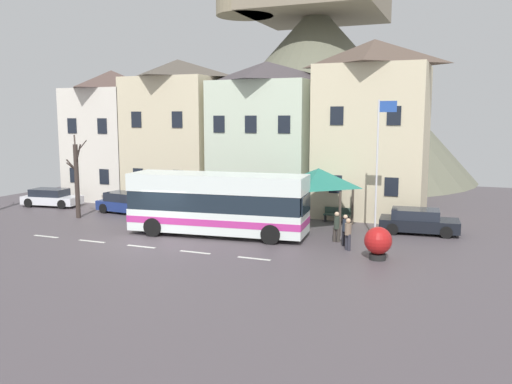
{
  "coord_description": "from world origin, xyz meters",
  "views": [
    {
      "loc": [
        14.75,
        -22.53,
        6.29
      ],
      "look_at": [
        3.39,
        5.68,
        2.02
      ],
      "focal_mm": 37.2,
      "sensor_mm": 36.0,
      "label": 1
    }
  ],
  "objects_px": {
    "townhouse_01": "(179,132)",
    "townhouse_03": "(372,129)",
    "parked_car_01": "(127,203)",
    "harbour_buoy": "(378,242)",
    "bus_shelter": "(319,178)",
    "flagpole": "(379,159)",
    "hilltop_castle": "(314,85)",
    "bare_tree_01": "(77,178)",
    "public_bench": "(337,214)",
    "transit_bus": "(218,205)",
    "parked_car_02": "(51,198)",
    "pedestrian_02": "(345,229)",
    "parked_car_00": "(418,221)",
    "pedestrian_01": "(348,233)",
    "townhouse_00": "(113,135)",
    "pedestrian_03": "(294,217)",
    "townhouse_02": "(266,136)",
    "pedestrian_00": "(337,226)"
  },
  "relations": [
    {
      "from": "parked_car_01",
      "to": "public_bench",
      "type": "xyz_separation_m",
      "value": [
        13.71,
        2.21,
        -0.19
      ]
    },
    {
      "from": "public_bench",
      "to": "flagpole",
      "type": "xyz_separation_m",
      "value": [
        2.94,
        -3.59,
        3.69
      ]
    },
    {
      "from": "parked_car_00",
      "to": "pedestrian_02",
      "type": "bearing_deg",
      "value": -129.42
    },
    {
      "from": "townhouse_00",
      "to": "pedestrian_00",
      "type": "relative_size",
      "value": 6.35
    },
    {
      "from": "parked_car_02",
      "to": "townhouse_02",
      "type": "bearing_deg",
      "value": 11.68
    },
    {
      "from": "pedestrian_00",
      "to": "flagpole",
      "type": "distance_m",
      "value": 4.1
    },
    {
      "from": "parked_car_01",
      "to": "pedestrian_03",
      "type": "xyz_separation_m",
      "value": [
        12.12,
        -1.42,
        0.17
      ]
    },
    {
      "from": "parked_car_01",
      "to": "pedestrian_03",
      "type": "bearing_deg",
      "value": -0.08
    },
    {
      "from": "parked_car_01",
      "to": "harbour_buoy",
      "type": "distance_m",
      "value": 18.27
    },
    {
      "from": "townhouse_02",
      "to": "pedestrian_00",
      "type": "height_order",
      "value": "townhouse_02"
    },
    {
      "from": "townhouse_00",
      "to": "pedestrian_03",
      "type": "height_order",
      "value": "townhouse_00"
    },
    {
      "from": "townhouse_02",
      "to": "transit_bus",
      "type": "distance_m",
      "value": 9.73
    },
    {
      "from": "townhouse_02",
      "to": "townhouse_03",
      "type": "relative_size",
      "value": 0.91
    },
    {
      "from": "townhouse_01",
      "to": "parked_car_02",
      "type": "height_order",
      "value": "townhouse_01"
    },
    {
      "from": "bus_shelter",
      "to": "flagpole",
      "type": "bearing_deg",
      "value": -21.98
    },
    {
      "from": "bus_shelter",
      "to": "pedestrian_03",
      "type": "distance_m",
      "value": 2.71
    },
    {
      "from": "pedestrian_00",
      "to": "harbour_buoy",
      "type": "height_order",
      "value": "pedestrian_00"
    },
    {
      "from": "townhouse_01",
      "to": "townhouse_03",
      "type": "xyz_separation_m",
      "value": [
        14.27,
        -0.33,
        0.31
      ]
    },
    {
      "from": "parked_car_02",
      "to": "pedestrian_02",
      "type": "xyz_separation_m",
      "value": [
        22.09,
        -3.91,
        0.23
      ]
    },
    {
      "from": "townhouse_03",
      "to": "pedestrian_03",
      "type": "bearing_deg",
      "value": -114.66
    },
    {
      "from": "bare_tree_01",
      "to": "public_bench",
      "type": "bearing_deg",
      "value": 17.05
    },
    {
      "from": "transit_bus",
      "to": "bus_shelter",
      "type": "bearing_deg",
      "value": 34.65
    },
    {
      "from": "townhouse_01",
      "to": "parked_car_00",
      "type": "relative_size",
      "value": 2.43
    },
    {
      "from": "townhouse_00",
      "to": "townhouse_01",
      "type": "distance_m",
      "value": 5.94
    },
    {
      "from": "hilltop_castle",
      "to": "parked_car_00",
      "type": "xyz_separation_m",
      "value": [
        12.92,
        -24.58,
        -9.05
      ]
    },
    {
      "from": "bare_tree_01",
      "to": "hilltop_castle",
      "type": "bearing_deg",
      "value": 75.03
    },
    {
      "from": "parked_car_00",
      "to": "pedestrian_01",
      "type": "xyz_separation_m",
      "value": [
        -2.75,
        -5.21,
        0.2
      ]
    },
    {
      "from": "bare_tree_01",
      "to": "transit_bus",
      "type": "bearing_deg",
      "value": -6.74
    },
    {
      "from": "hilltop_castle",
      "to": "parked_car_01",
      "type": "relative_size",
      "value": 7.67
    },
    {
      "from": "bus_shelter",
      "to": "pedestrian_01",
      "type": "bearing_deg",
      "value": -58.87
    },
    {
      "from": "hilltop_castle",
      "to": "parked_car_01",
      "type": "distance_m",
      "value": 27.5
    },
    {
      "from": "parked_car_01",
      "to": "transit_bus",
      "type": "bearing_deg",
      "value": -17.2
    },
    {
      "from": "parked_car_01",
      "to": "harbour_buoy",
      "type": "xyz_separation_m",
      "value": [
        17.39,
        -5.59,
        0.15
      ]
    },
    {
      "from": "parked_car_01",
      "to": "bare_tree_01",
      "type": "xyz_separation_m",
      "value": [
        -1.84,
        -2.56,
        1.86
      ]
    },
    {
      "from": "pedestrian_01",
      "to": "parked_car_01",
      "type": "bearing_deg",
      "value": 164.32
    },
    {
      "from": "parked_car_00",
      "to": "pedestrian_02",
      "type": "distance_m",
      "value": 5.39
    },
    {
      "from": "townhouse_00",
      "to": "hilltop_castle",
      "type": "relative_size",
      "value": 0.31
    },
    {
      "from": "townhouse_03",
      "to": "hilltop_castle",
      "type": "height_order",
      "value": "hilltop_castle"
    },
    {
      "from": "pedestrian_02",
      "to": "pedestrian_03",
      "type": "xyz_separation_m",
      "value": [
        -3.37,
        2.25,
        -0.01
      ]
    },
    {
      "from": "parked_car_00",
      "to": "parked_car_02",
      "type": "distance_m",
      "value": 25.15
    },
    {
      "from": "flagpole",
      "to": "harbour_buoy",
      "type": "height_order",
      "value": "flagpole"
    },
    {
      "from": "hilltop_castle",
      "to": "public_bench",
      "type": "distance_m",
      "value": 26.2
    },
    {
      "from": "pedestrian_01",
      "to": "transit_bus",
      "type": "bearing_deg",
      "value": 174.92
    },
    {
      "from": "pedestrian_01",
      "to": "bus_shelter",
      "type": "bearing_deg",
      "value": 121.13
    },
    {
      "from": "townhouse_00",
      "to": "parked_car_01",
      "type": "distance_m",
      "value": 8.66
    },
    {
      "from": "townhouse_03",
      "to": "parked_car_02",
      "type": "xyz_separation_m",
      "value": [
        -21.76,
        -4.95,
        -4.94
      ]
    },
    {
      "from": "townhouse_02",
      "to": "parked_car_02",
      "type": "bearing_deg",
      "value": -160.75
    },
    {
      "from": "flagpole",
      "to": "transit_bus",
      "type": "bearing_deg",
      "value": -163.31
    },
    {
      "from": "townhouse_03",
      "to": "flagpole",
      "type": "height_order",
      "value": "townhouse_03"
    },
    {
      "from": "hilltop_castle",
      "to": "transit_bus",
      "type": "xyz_separation_m",
      "value": [
        2.98,
        -29.15,
        -8.03
      ]
    }
  ]
}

